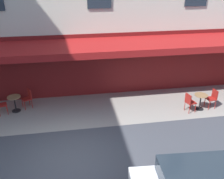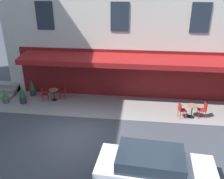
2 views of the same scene
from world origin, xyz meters
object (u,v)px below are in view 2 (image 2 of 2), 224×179
(cafe_chair_red_kerbside, at_px, (44,93))
(cafe_chair_red_corner_left, at_px, (63,91))
(cafe_table_near_entrance, at_px, (54,93))
(potted_plant_entrance_right, at_px, (5,96))
(potted_plant_entrance_left, at_px, (22,95))
(cafe_chair_red_near_door, at_px, (203,109))
(cafe_table_mid_terrace, at_px, (192,109))
(cafe_chair_red_by_window, at_px, (181,109))
(parked_car_white, at_px, (154,167))
(potted_plant_under_sign, at_px, (32,88))

(cafe_chair_red_kerbside, bearing_deg, cafe_chair_red_corner_left, -157.16)
(cafe_table_near_entrance, height_order, cafe_chair_red_corner_left, cafe_chair_red_corner_left)
(potted_plant_entrance_right, xyz_separation_m, potted_plant_entrance_left, (-1.14, -0.07, 0.09))
(cafe_chair_red_corner_left, height_order, cafe_chair_red_near_door, same)
(cafe_table_mid_terrace, bearing_deg, potted_plant_entrance_right, -2.48)
(cafe_chair_red_by_window, bearing_deg, potted_plant_entrance_right, -3.37)
(cafe_table_near_entrance, height_order, potted_plant_entrance_right, potted_plant_entrance_right)
(potted_plant_entrance_right, bearing_deg, cafe_chair_red_kerbside, -167.68)
(cafe_chair_red_corner_left, bearing_deg, cafe_chair_red_near_door, 170.47)
(cafe_chair_red_kerbside, distance_m, cafe_chair_red_near_door, 9.77)
(cafe_chair_red_near_door, bearing_deg, cafe_chair_red_kerbside, -5.57)
(cafe_table_near_entrance, relative_size, cafe_chair_red_near_door, 0.82)
(potted_plant_entrance_right, bearing_deg, cafe_chair_red_by_window, 176.63)
(cafe_chair_red_near_door, height_order, parked_car_white, parked_car_white)
(cafe_chair_red_kerbside, distance_m, cafe_chair_red_corner_left, 1.26)
(cafe_table_near_entrance, xyz_separation_m, cafe_table_mid_terrace, (-8.49, 1.21, 0.00))
(cafe_table_near_entrance, bearing_deg, cafe_chair_red_by_window, 170.27)
(cafe_table_near_entrance, bearing_deg, potted_plant_under_sign, -19.10)
(cafe_table_mid_terrace, relative_size, potted_plant_under_sign, 0.67)
(cafe_chair_red_by_window, xyz_separation_m, potted_plant_entrance_right, (10.84, -0.64, -0.07))
(cafe_table_near_entrance, xyz_separation_m, cafe_chair_red_kerbside, (0.60, 0.20, 0.06))
(cafe_table_mid_terrace, distance_m, parked_car_white, 5.74)
(cafe_chair_red_by_window, bearing_deg, cafe_chair_red_near_door, -170.66)
(cafe_table_mid_terrace, relative_size, potted_plant_entrance_left, 0.65)
(cafe_chair_red_corner_left, relative_size, cafe_table_mid_terrace, 1.21)
(cafe_chair_red_kerbside, distance_m, potted_plant_entrance_right, 2.42)
(cafe_table_mid_terrace, bearing_deg, cafe_chair_red_corner_left, -10.72)
(potted_plant_under_sign, bearing_deg, parked_car_white, 138.13)
(cafe_chair_red_corner_left, height_order, potted_plant_entrance_left, potted_plant_entrance_left)
(cafe_table_mid_terrace, xyz_separation_m, cafe_chair_red_near_door, (-0.63, -0.06, 0.06))
(cafe_chair_red_kerbside, distance_m, potted_plant_entrance_left, 1.30)
(cafe_chair_red_by_window, distance_m, potted_plant_under_sign, 9.79)
(cafe_chair_red_near_door, relative_size, potted_plant_entrance_left, 0.78)
(potted_plant_under_sign, xyz_separation_m, potted_plant_entrance_left, (0.10, 1.24, 0.02))
(potted_plant_entrance_right, relative_size, potted_plant_entrance_left, 0.84)
(cafe_table_near_entrance, height_order, potted_plant_under_sign, potted_plant_under_sign)
(potted_plant_under_sign, bearing_deg, cafe_chair_red_near_door, 170.88)
(cafe_table_near_entrance, xyz_separation_m, potted_plant_entrance_right, (2.96, 0.71, -0.02))
(cafe_table_mid_terrace, distance_m, potted_plant_entrance_right, 11.46)
(cafe_chair_red_corner_left, bearing_deg, cafe_table_near_entrance, 27.41)
(potted_plant_entrance_right, bearing_deg, cafe_table_mid_terrace, 177.52)
(cafe_chair_red_kerbside, bearing_deg, cafe_table_near_entrance, -161.73)
(cafe_chair_red_near_door, bearing_deg, potted_plant_entrance_left, -2.63)
(cafe_chair_red_kerbside, xyz_separation_m, potted_plant_entrance_right, (2.36, 0.52, -0.07))
(cafe_chair_red_corner_left, relative_size, parked_car_white, 0.21)
(cafe_chair_red_by_window, height_order, parked_car_white, parked_car_white)
(cafe_chair_red_by_window, xyz_separation_m, cafe_chair_red_near_door, (-1.24, -0.20, 0.00))
(cafe_chair_red_corner_left, bearing_deg, cafe_table_mid_terrace, 169.28)
(cafe_chair_red_corner_left, bearing_deg, cafe_chair_red_kerbside, 22.84)
(cafe_chair_red_kerbside, distance_m, parked_car_white, 9.19)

